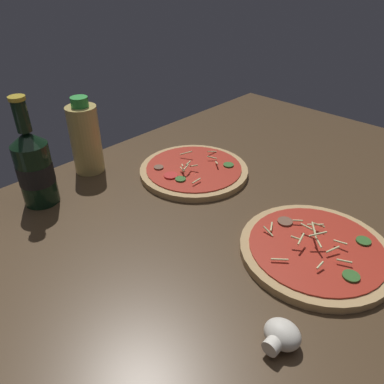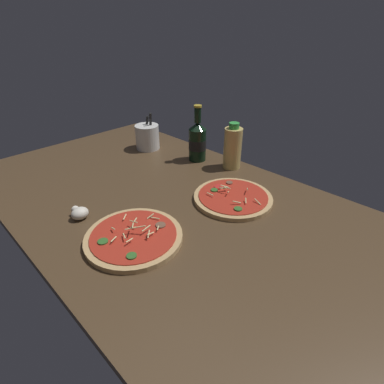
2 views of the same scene
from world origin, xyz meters
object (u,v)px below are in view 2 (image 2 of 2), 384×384
(mushroom_left, at_px, (79,213))
(oil_bottle, at_px, (233,147))
(utensil_crock, at_px, (147,137))
(beer_bottle, at_px, (197,141))
(pizza_near, at_px, (134,237))
(pizza_far, at_px, (233,198))

(mushroom_left, bearing_deg, oil_bottle, 80.58)
(mushroom_left, xyz_separation_m, utensil_crock, (-0.32, 0.52, 0.04))
(beer_bottle, bearing_deg, pizza_near, -63.92)
(pizza_far, xyz_separation_m, beer_bottle, (-0.33, 0.16, 0.08))
(pizza_near, xyz_separation_m, oil_bottle, (-0.10, 0.58, 0.08))
(pizza_near, relative_size, pizza_far, 1.02)
(pizza_far, bearing_deg, pizza_near, -100.09)
(beer_bottle, distance_m, oil_bottle, 0.16)
(pizza_near, relative_size, oil_bottle, 1.45)
(pizza_near, distance_m, pizza_far, 0.38)
(pizza_far, xyz_separation_m, oil_bottle, (-0.17, 0.21, 0.08))
(pizza_near, height_order, utensil_crock, utensil_crock)
(utensil_crock, bearing_deg, oil_bottle, 15.65)
(utensil_crock, bearing_deg, beer_bottle, 15.24)
(oil_bottle, height_order, mushroom_left, oil_bottle)
(oil_bottle, bearing_deg, pizza_far, -50.63)
(pizza_near, bearing_deg, utensil_crock, 138.64)
(oil_bottle, distance_m, utensil_crock, 0.44)
(pizza_far, distance_m, utensil_crock, 0.60)
(pizza_far, relative_size, utensil_crock, 1.57)
(oil_bottle, height_order, utensil_crock, oil_bottle)
(pizza_near, distance_m, oil_bottle, 0.60)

